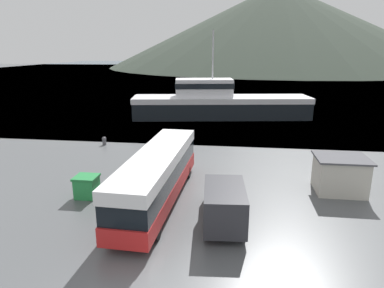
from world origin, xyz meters
The scene contains 8 objects.
water_surface centered at (0.00, 142.66, 0.00)m, with size 240.00×240.00×0.00m, color #3D5160.
hill_backdrop centered at (23.89, 187.86, 21.17)m, with size 178.76×178.76×42.33m, color #333D33.
tour_bus centered at (-0.89, 9.34, 1.84)m, with size 2.98×12.65×3.26m.
delivery_van centered at (3.33, 7.15, 1.23)m, with size 2.60×5.85×2.30m.
fishing_boat centered at (1.26, 37.44, 2.13)m, with size 24.96×8.97×11.78m.
storage_bin centered at (-5.66, 9.43, 0.73)m, with size 1.46×1.38×1.43m.
dock_kiosk centered at (10.86, 12.48, 1.24)m, with size 3.40×2.92×2.46m.
mooring_bollard centered at (-9.30, 21.65, 0.45)m, with size 0.43×0.43×0.84m.
Camera 1 is at (3.84, -10.17, 9.35)m, focal length 32.00 mm.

